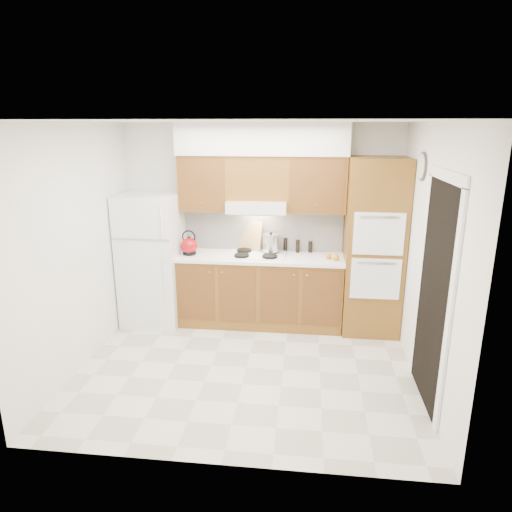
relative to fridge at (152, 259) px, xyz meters
The scene contains 26 objects.
floor 2.00m from the fridge, 39.06° to the right, with size 3.60×3.60×0.00m, color beige.
ceiling 2.51m from the fridge, 39.06° to the right, with size 3.60×3.60×0.00m, color white.
wall_back 1.52m from the fridge, 14.37° to the left, with size 3.60×0.02×2.60m, color white.
wall_left 1.28m from the fridge, 109.11° to the right, with size 0.02×3.00×2.60m, color white.
wall_right 3.43m from the fridge, 19.58° to the right, with size 0.02×3.00×2.60m, color white.
fridge is the anchor object (origin of this frame).
base_cabinets 1.49m from the fridge, ahead, with size 2.11×0.60×0.90m, color brown.
countertop 1.43m from the fridge, ahead, with size 2.13×0.62×0.04m, color white.
backsplash 1.51m from the fridge, 13.56° to the left, with size 2.11×0.03×0.56m, color white.
oven_cabinet 2.86m from the fridge, ahead, with size 0.70×0.65×2.20m, color brown.
upper_cab_left 1.22m from the fridge, 15.78° to the left, with size 0.63×0.33×0.70m, color brown.
upper_cab_right 2.35m from the fridge, ahead, with size 0.73×0.33×0.70m, color brown.
range_hood 1.56m from the fridge, ahead, with size 0.75×0.45×0.15m, color silver.
upper_cab_over_hood 1.75m from the fridge, ahead, with size 0.75×0.33×0.55m, color brown.
soffit 2.11m from the fridge, ahead, with size 2.13×0.36×0.40m, color silver.
cooktop 1.38m from the fridge, ahead, with size 0.74×0.50×0.01m, color white.
doorway 3.53m from the fridge, 25.02° to the right, with size 0.02×0.90×2.10m, color black.
wall_clock 3.49m from the fridge, 10.48° to the right, with size 0.30×0.30×0.02m, color #3F3833.
kettle 0.54m from the fridge, ahead, with size 0.22×0.22×0.22m, color maroon.
cutting_board 1.34m from the fridge, 12.75° to the left, with size 0.31×0.02×0.41m, color tan.
stock_pot 1.58m from the fridge, ahead, with size 0.21×0.21×0.22m, color silver.
condiment_a 1.77m from the fridge, 10.12° to the left, with size 0.05×0.05×0.18m, color black.
condiment_b 1.93m from the fridge, ahead, with size 0.05×0.05×0.17m, color black.
condiment_c 2.09m from the fridge, ahead, with size 0.05×0.05×0.15m, color black.
orange_near 2.39m from the fridge, ahead, with size 0.08×0.08×0.08m, color orange.
orange_far 2.30m from the fridge, ahead, with size 0.07×0.07×0.07m, color orange.
Camera 1 is at (0.61, -4.43, 2.57)m, focal length 32.00 mm.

